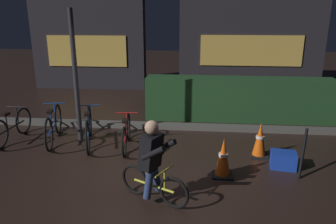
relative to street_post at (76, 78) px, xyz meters
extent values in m
plane|color=black|center=(1.78, -1.20, -1.39)|extent=(40.00, 40.00, 0.00)
cube|color=#56544F|center=(1.78, 1.00, -1.33)|extent=(12.00, 0.24, 0.12)
cube|color=#214723|center=(3.58, 1.90, -0.84)|extent=(4.80, 0.70, 1.10)
cube|color=#262328|center=(-1.50, 5.30, 0.85)|extent=(4.12, 0.50, 4.49)
cube|color=#E5B751|center=(-1.50, 5.03, 0.01)|extent=(2.89, 0.04, 1.10)
cube|color=#262328|center=(4.40, 6.00, 0.78)|extent=(5.22, 0.50, 4.34)
cube|color=#E5B751|center=(4.40, 5.73, 0.01)|extent=(3.65, 0.04, 1.10)
cylinder|color=#2D2D33|center=(0.00, 0.00, 0.00)|extent=(0.10, 0.10, 2.79)
torus|color=black|center=(-1.46, 0.34, -1.08)|extent=(0.06, 0.62, 0.62)
cylinder|color=black|center=(-1.47, -0.12, -1.08)|extent=(0.06, 0.92, 0.04)
cylinder|color=black|center=(-1.48, -0.28, -0.91)|extent=(0.03, 0.03, 0.34)
cube|color=black|center=(-1.48, -0.28, -0.74)|extent=(0.10, 0.20, 0.05)
cylinder|color=black|center=(-1.47, 0.13, -0.89)|extent=(0.03, 0.03, 0.39)
cylinder|color=black|center=(-1.47, 0.13, -0.70)|extent=(0.46, 0.03, 0.02)
torus|color=black|center=(-0.68, 0.43, -1.05)|extent=(0.21, 0.68, 0.69)
torus|color=black|center=(-0.43, -0.57, -1.05)|extent=(0.21, 0.68, 0.69)
cylinder|color=#19479E|center=(-0.55, -0.07, -1.05)|extent=(0.28, 1.01, 0.04)
cylinder|color=#19479E|center=(-0.51, -0.24, -0.85)|extent=(0.03, 0.03, 0.39)
cube|color=black|center=(-0.51, -0.24, -0.66)|extent=(0.15, 0.22, 0.05)
cylinder|color=#19479E|center=(-0.62, 0.21, -0.83)|extent=(0.03, 0.03, 0.44)
cylinder|color=#19479E|center=(-0.62, 0.21, -0.61)|extent=(0.45, 0.13, 0.02)
torus|color=black|center=(0.12, 0.33, -1.05)|extent=(0.24, 0.68, 0.70)
torus|color=black|center=(0.41, -0.68, -1.05)|extent=(0.24, 0.68, 0.70)
cylinder|color=#19479E|center=(0.26, -0.18, -1.05)|extent=(0.32, 1.01, 0.04)
cylinder|color=#19479E|center=(0.31, -0.35, -0.85)|extent=(0.03, 0.03, 0.39)
cube|color=black|center=(0.31, -0.35, -0.66)|extent=(0.15, 0.22, 0.05)
cylinder|color=#19479E|center=(0.18, 0.10, -0.83)|extent=(0.03, 0.03, 0.44)
cylinder|color=#19479E|center=(0.18, 0.10, -0.61)|extent=(0.45, 0.15, 0.02)
torus|color=black|center=(1.03, 0.18, -1.09)|extent=(0.12, 0.61, 0.60)
torus|color=black|center=(1.14, -0.71, -1.09)|extent=(0.12, 0.61, 0.60)
cylinder|color=#B21919|center=(1.08, -0.26, -1.09)|extent=(0.15, 0.89, 0.04)
cylinder|color=#B21919|center=(1.10, -0.42, -0.92)|extent=(0.03, 0.03, 0.34)
cube|color=black|center=(1.10, -0.42, -0.75)|extent=(0.12, 0.21, 0.05)
cylinder|color=#B21919|center=(1.05, -0.02, -0.90)|extent=(0.03, 0.03, 0.38)
cylinder|color=#B21919|center=(1.05, -0.02, -0.71)|extent=(0.46, 0.08, 0.02)
cube|color=black|center=(2.98, -1.30, -1.38)|extent=(0.36, 0.36, 0.03)
cone|color=#EA560F|center=(2.98, -1.30, -1.04)|extent=(0.26, 0.26, 0.65)
cylinder|color=white|center=(2.98, -1.30, -1.01)|extent=(0.16, 0.16, 0.05)
cube|color=black|center=(3.74, -0.42, -1.38)|extent=(0.36, 0.36, 0.03)
cone|color=#EA560F|center=(3.74, -0.42, -1.03)|extent=(0.26, 0.26, 0.66)
cylinder|color=white|center=(3.74, -0.42, -1.00)|extent=(0.16, 0.16, 0.05)
cube|color=#193DB7|center=(4.09, -0.90, -1.24)|extent=(0.48, 0.38, 0.30)
torus|color=black|center=(2.23, -2.35, -1.15)|extent=(0.45, 0.26, 0.48)
torus|color=black|center=(1.60, -2.03, -1.15)|extent=(0.45, 0.26, 0.48)
cylinder|color=gold|center=(1.92, -2.19, -1.15)|extent=(0.64, 0.35, 0.04)
cylinder|color=gold|center=(1.81, -2.13, -1.02)|extent=(0.03, 0.03, 0.26)
cube|color=black|center=(1.81, -2.13, -0.89)|extent=(0.22, 0.18, 0.05)
cylinder|color=gold|center=(2.09, -2.28, -1.00)|extent=(0.03, 0.03, 0.30)
cylinder|color=gold|center=(2.09, -2.28, -0.85)|extent=(0.23, 0.42, 0.02)
cylinder|color=navy|center=(1.95, -2.09, -1.09)|extent=(0.19, 0.24, 0.42)
cylinder|color=navy|center=(1.85, -2.27, -1.09)|extent=(0.19, 0.24, 0.42)
cube|color=black|center=(1.88, -2.17, -0.61)|extent=(0.38, 0.40, 0.54)
sphere|color=tan|center=(1.90, -2.18, -0.25)|extent=(0.20, 0.20, 0.20)
cylinder|color=black|center=(2.07, -2.11, -0.56)|extent=(0.39, 0.25, 0.29)
cylinder|color=black|center=(1.94, -2.36, -0.56)|extent=(0.39, 0.25, 0.29)
ellipsoid|color=black|center=(1.92, -1.97, -0.66)|extent=(0.36, 0.29, 0.24)
cylinder|color=black|center=(4.33, -1.15, -0.99)|extent=(0.19, 0.34, 0.81)
camera|label=1|loc=(2.53, -6.38, 1.25)|focal=34.56mm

